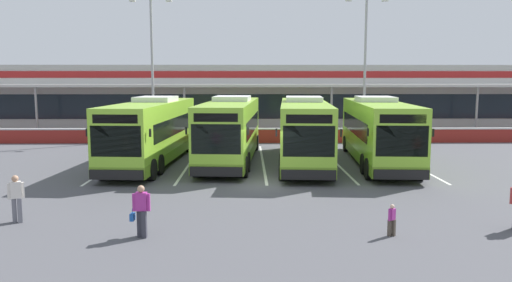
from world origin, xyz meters
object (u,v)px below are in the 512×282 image
at_px(coach_bus_right_centre, 377,132).
at_px(lamp_post_centre, 365,59).
at_px(pedestrian_with_handbag, 141,210).
at_px(lamp_post_west, 152,59).
at_px(coach_bus_centre, 304,132).
at_px(coach_bus_leftmost, 152,132).
at_px(pedestrian_child, 392,219).
at_px(pedestrian_in_dark_coat, 16,197).
at_px(coach_bus_left_centre, 231,131).

relative_size(coach_bus_right_centre, lamp_post_centre, 1.12).
distance_m(pedestrian_with_handbag, lamp_post_west, 25.31).
bearing_deg(lamp_post_west, coach_bus_centre, -46.81).
distance_m(coach_bus_leftmost, pedestrian_child, 16.53).
bearing_deg(pedestrian_in_dark_coat, coach_bus_right_centre, 36.93).
height_order(coach_bus_right_centre, lamp_post_west, lamp_post_west).
xyz_separation_m(pedestrian_with_handbag, lamp_post_west, (-4.18, 24.36, 5.43)).
relative_size(coach_bus_left_centre, pedestrian_with_handbag, 7.60).
bearing_deg(pedestrian_child, coach_bus_right_centre, 77.44).
xyz_separation_m(coach_bus_leftmost, lamp_post_west, (-2.03, 11.18, 4.50)).
relative_size(coach_bus_centre, pedestrian_child, 12.25).
bearing_deg(coach_bus_left_centre, coach_bus_right_centre, -5.77).
distance_m(pedestrian_child, lamp_post_west, 27.73).
relative_size(coach_bus_left_centre, lamp_post_centre, 1.12).
bearing_deg(lamp_post_centre, coach_bus_leftmost, -143.57).
distance_m(coach_bus_right_centre, lamp_post_west, 19.17).
xyz_separation_m(coach_bus_leftmost, pedestrian_with_handbag, (2.15, -13.19, -0.93)).
bearing_deg(lamp_post_west, pedestrian_with_handbag, -80.27).
height_order(coach_bus_left_centre, pedestrian_with_handbag, coach_bus_left_centre).
bearing_deg(coach_bus_centre, coach_bus_leftmost, 179.03).
height_order(pedestrian_in_dark_coat, lamp_post_centre, lamp_post_centre).
bearing_deg(coach_bus_right_centre, pedestrian_in_dark_coat, -143.07).
height_order(pedestrian_in_dark_coat, pedestrian_child, pedestrian_in_dark_coat).
relative_size(coach_bus_leftmost, coach_bus_centre, 1.00).
relative_size(pedestrian_with_handbag, pedestrian_in_dark_coat, 1.00).
xyz_separation_m(coach_bus_leftmost, lamp_post_centre, (14.50, 10.70, 4.50)).
height_order(coach_bus_right_centre, pedestrian_with_handbag, coach_bus_right_centre).
bearing_deg(coach_bus_leftmost, lamp_post_west, 100.29).
relative_size(coach_bus_leftmost, lamp_post_west, 1.12).
distance_m(coach_bus_left_centre, lamp_post_west, 13.10).
relative_size(coach_bus_centre, coach_bus_right_centre, 1.00).
bearing_deg(lamp_post_west, coach_bus_left_centre, -58.43).
xyz_separation_m(coach_bus_right_centre, pedestrian_child, (-2.91, -13.06, -1.24)).
bearing_deg(lamp_post_centre, coach_bus_centre, -118.55).
distance_m(coach_bus_right_centre, lamp_post_centre, 11.88).
xyz_separation_m(coach_bus_leftmost, pedestrian_child, (9.86, -13.21, -1.24)).
relative_size(coach_bus_left_centre, pedestrian_in_dark_coat, 7.60).
height_order(coach_bus_leftmost, coach_bus_centre, same).
bearing_deg(lamp_post_centre, coach_bus_right_centre, -99.07).
bearing_deg(pedestrian_in_dark_coat, lamp_post_west, 89.09).
bearing_deg(coach_bus_leftmost, coach_bus_right_centre, -0.67).
bearing_deg(coach_bus_leftmost, lamp_post_centre, 36.43).
distance_m(coach_bus_left_centre, pedestrian_in_dark_coat, 14.03).
relative_size(coach_bus_leftmost, pedestrian_child, 12.25).
height_order(coach_bus_centre, pedestrian_child, coach_bus_centre).
height_order(pedestrian_child, lamp_post_west, lamp_post_west).
height_order(pedestrian_with_handbag, lamp_post_centre, lamp_post_centre).
distance_m(coach_bus_centre, pedestrian_with_handbag, 14.58).
relative_size(coach_bus_leftmost, pedestrian_in_dark_coat, 7.60).
bearing_deg(pedestrian_with_handbag, coach_bus_right_centre, 50.84).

